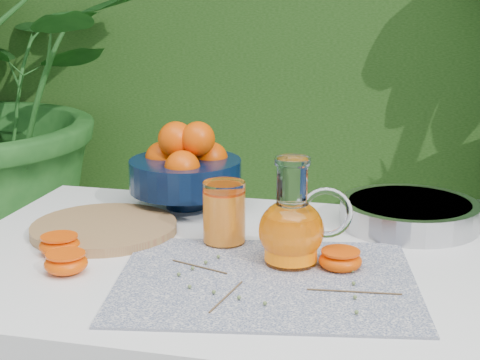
% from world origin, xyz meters
% --- Properties ---
extents(white_table, '(1.00, 0.70, 0.75)m').
position_xyz_m(white_table, '(0.15, -0.05, 0.67)').
color(white_table, white).
rests_on(white_table, ground).
extents(placemat, '(0.52, 0.43, 0.00)m').
position_xyz_m(placemat, '(0.22, -0.15, 0.75)').
color(placemat, '#0C1C45').
rests_on(placemat, white_table).
extents(cutting_board, '(0.35, 0.35, 0.02)m').
position_xyz_m(cutting_board, '(-0.12, 0.01, 0.76)').
color(cutting_board, olive).
rests_on(cutting_board, white_table).
extents(fruit_bowl, '(0.27, 0.27, 0.18)m').
position_xyz_m(fruit_bowl, '(-0.02, 0.21, 0.83)').
color(fruit_bowl, black).
rests_on(fruit_bowl, white_table).
extents(juice_pitcher, '(0.16, 0.12, 0.18)m').
position_xyz_m(juice_pitcher, '(0.25, -0.07, 0.82)').
color(juice_pitcher, white).
rests_on(juice_pitcher, white_table).
extents(juice_tumbler, '(0.09, 0.09, 0.11)m').
position_xyz_m(juice_tumbler, '(0.11, 0.00, 0.81)').
color(juice_tumbler, white).
rests_on(juice_tumbler, white_table).
extents(saute_pan, '(0.48, 0.32, 0.05)m').
position_xyz_m(saute_pan, '(0.43, 0.19, 0.78)').
color(saute_pan, '#A9A9AD').
rests_on(saute_pan, white_table).
extents(orange_halves, '(0.56, 0.21, 0.03)m').
position_xyz_m(orange_halves, '(0.03, -0.12, 0.77)').
color(orange_halves, '#F44302').
rests_on(orange_halves, white_table).
extents(thyme_sprigs, '(0.37, 0.21, 0.01)m').
position_xyz_m(thyme_sprigs, '(0.22, -0.17, 0.76)').
color(thyme_sprigs, brown).
rests_on(thyme_sprigs, white_table).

